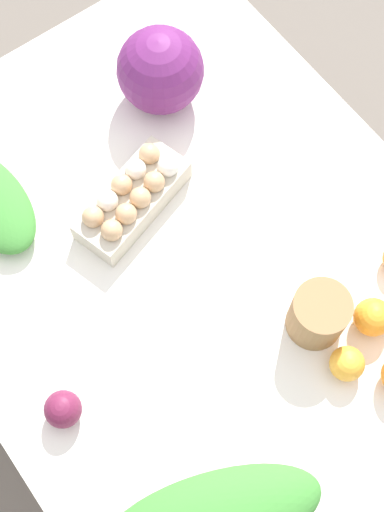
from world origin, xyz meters
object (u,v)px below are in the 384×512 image
Objects in this scene: beet_root at (63,409)px; orange_5 at (347,364)px; orange_4 at (373,317)px; paper_bag at (318,315)px; cabbage_purple at (160,70)px; egg_carton at (132,197)px.

beet_root is 0.53m from orange_5.
orange_5 is at bearing -68.60° from orange_4.
orange_5 is at bearing -5.75° from paper_bag.
cabbage_purple is 2.79× the size of orange_5.
beet_root reaches higher than orange_5.
egg_carton is 2.39× the size of paper_bag.
egg_carton is 0.53m from orange_4.
orange_4 is 0.11m from orange_5.
cabbage_purple reaches higher than paper_bag.
orange_5 is (0.25, 0.47, -0.00)m from beet_root.
orange_5 is (0.04, -0.10, -0.00)m from orange_4.
orange_4 is at bearing 98.97° from egg_carton.
cabbage_purple is at bearing -178.44° from orange_4.
egg_carton is 4.03× the size of beet_root.
paper_bag is (0.61, -0.07, -0.03)m from cabbage_purple.
paper_bag is at bearing 174.25° from orange_5.
egg_carton is 3.78× the size of orange_4.
cabbage_purple reaches higher than orange_4.
egg_carton is (0.19, -0.21, -0.05)m from cabbage_purple.
cabbage_purple is 0.67m from orange_4.
cabbage_purple is at bearing 173.42° from paper_bag.
paper_bag reaches higher than egg_carton.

